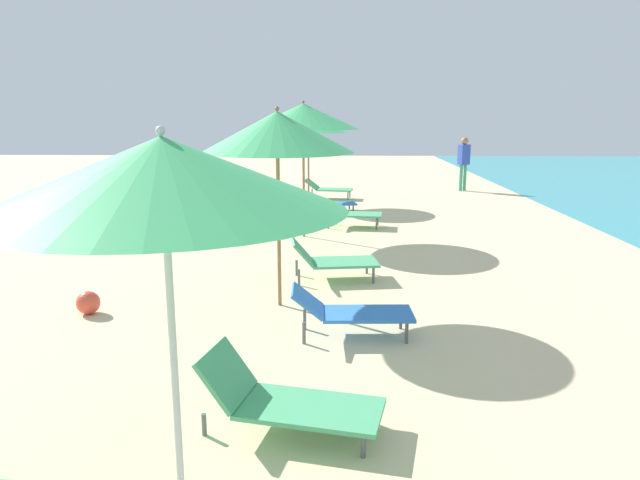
{
  "coord_description": "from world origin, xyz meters",
  "views": [
    {
      "loc": [
        -0.01,
        4.68,
        2.58
      ],
      "look_at": [
        -0.18,
        11.35,
        1.11
      ],
      "focal_mm": 32.74,
      "sensor_mm": 36.0,
      "label": 1
    }
  ],
  "objects_px": {
    "lounger_farthest_shoreside": "(328,188)",
    "beach_ball": "(88,303)",
    "lounger_farthest_inland": "(329,202)",
    "umbrella_fourth": "(277,132)",
    "lounger_fourth_shoreside": "(332,259)",
    "lounger_third_shoreside": "(285,399)",
    "umbrella_farthest": "(308,125)",
    "umbrella_third": "(163,174)",
    "lounger_fifth_shoreside": "(351,213)",
    "person_walking_near": "(464,158)",
    "lounger_fourth_inland": "(350,311)",
    "umbrella_fifth": "(303,116)"
  },
  "relations": [
    {
      "from": "lounger_farthest_shoreside",
      "to": "person_walking_near",
      "type": "distance_m",
      "value": 4.93
    },
    {
      "from": "umbrella_third",
      "to": "lounger_fourth_inland",
      "type": "bearing_deg",
      "value": 67.69
    },
    {
      "from": "lounger_third_shoreside",
      "to": "lounger_farthest_inland",
      "type": "relative_size",
      "value": 1.09
    },
    {
      "from": "lounger_fourth_inland",
      "to": "person_walking_near",
      "type": "distance_m",
      "value": 13.69
    },
    {
      "from": "umbrella_farthest",
      "to": "umbrella_third",
      "type": "bearing_deg",
      "value": -91.31
    },
    {
      "from": "lounger_third_shoreside",
      "to": "lounger_farthest_inland",
      "type": "height_order",
      "value": "lounger_third_shoreside"
    },
    {
      "from": "umbrella_fifth",
      "to": "lounger_farthest_inland",
      "type": "bearing_deg",
      "value": 81.3
    },
    {
      "from": "umbrella_fourth",
      "to": "person_walking_near",
      "type": "distance_m",
      "value": 13.01
    },
    {
      "from": "person_walking_near",
      "to": "lounger_farthest_inland",
      "type": "bearing_deg",
      "value": -77.26
    },
    {
      "from": "lounger_third_shoreside",
      "to": "lounger_fourth_inland",
      "type": "height_order",
      "value": "lounger_third_shoreside"
    },
    {
      "from": "lounger_fifth_shoreside",
      "to": "person_walking_near",
      "type": "distance_m",
      "value": 7.5
    },
    {
      "from": "lounger_fourth_shoreside",
      "to": "umbrella_fifth",
      "type": "height_order",
      "value": "umbrella_fifth"
    },
    {
      "from": "umbrella_fourth",
      "to": "lounger_farthest_shoreside",
      "type": "height_order",
      "value": "umbrella_fourth"
    },
    {
      "from": "lounger_fourth_shoreside",
      "to": "lounger_farthest_shoreside",
      "type": "height_order",
      "value": "lounger_fourth_shoreside"
    },
    {
      "from": "umbrella_fourth",
      "to": "lounger_fifth_shoreside",
      "type": "relative_size",
      "value": 1.85
    },
    {
      "from": "lounger_fourth_shoreside",
      "to": "umbrella_farthest",
      "type": "height_order",
      "value": "umbrella_farthest"
    },
    {
      "from": "umbrella_fourth",
      "to": "person_walking_near",
      "type": "xyz_separation_m",
      "value": [
        5.0,
        11.94,
        -1.24
      ]
    },
    {
      "from": "lounger_farthest_inland",
      "to": "beach_ball",
      "type": "relative_size",
      "value": 4.73
    },
    {
      "from": "umbrella_fourth",
      "to": "lounger_farthest_inland",
      "type": "bearing_deg",
      "value": 85.67
    },
    {
      "from": "lounger_third_shoreside",
      "to": "umbrella_farthest",
      "type": "height_order",
      "value": "umbrella_farthest"
    },
    {
      "from": "person_walking_near",
      "to": "beach_ball",
      "type": "relative_size",
      "value": 5.79
    },
    {
      "from": "umbrella_fifth",
      "to": "umbrella_farthest",
      "type": "xyz_separation_m",
      "value": [
        -0.09,
        4.27,
        -0.27
      ]
    },
    {
      "from": "lounger_fifth_shoreside",
      "to": "lounger_farthest_inland",
      "type": "distance_m",
      "value": 2.2
    },
    {
      "from": "umbrella_farthest",
      "to": "beach_ball",
      "type": "distance_m",
      "value": 9.73
    },
    {
      "from": "lounger_third_shoreside",
      "to": "umbrella_fourth",
      "type": "bearing_deg",
      "value": 108.53
    },
    {
      "from": "umbrella_fourth",
      "to": "lounger_fifth_shoreside",
      "type": "distance_m",
      "value": 6.02
    },
    {
      "from": "lounger_fifth_shoreside",
      "to": "umbrella_fourth",
      "type": "bearing_deg",
      "value": -94.56
    },
    {
      "from": "umbrella_third",
      "to": "umbrella_fifth",
      "type": "relative_size",
      "value": 0.89
    },
    {
      "from": "lounger_farthest_shoreside",
      "to": "umbrella_third",
      "type": "bearing_deg",
      "value": -85.72
    },
    {
      "from": "lounger_fourth_shoreside",
      "to": "lounger_fourth_inland",
      "type": "relative_size",
      "value": 0.98
    },
    {
      "from": "lounger_farthest_shoreside",
      "to": "person_walking_near",
      "type": "xyz_separation_m",
      "value": [
        4.47,
        1.94,
        0.76
      ]
    },
    {
      "from": "umbrella_fourth",
      "to": "lounger_fourth_shoreside",
      "type": "relative_size",
      "value": 1.88
    },
    {
      "from": "umbrella_fourth",
      "to": "beach_ball",
      "type": "height_order",
      "value": "umbrella_fourth"
    },
    {
      "from": "lounger_farthest_shoreside",
      "to": "lounger_farthest_inland",
      "type": "relative_size",
      "value": 1.04
    },
    {
      "from": "umbrella_fifth",
      "to": "person_walking_near",
      "type": "xyz_separation_m",
      "value": [
        4.91,
        7.45,
        -1.41
      ]
    },
    {
      "from": "umbrella_fourth",
      "to": "lounger_fourth_shoreside",
      "type": "xyz_separation_m",
      "value": [
        0.7,
        1.26,
        -2.0
      ]
    },
    {
      "from": "umbrella_third",
      "to": "umbrella_farthest",
      "type": "xyz_separation_m",
      "value": [
        0.29,
        12.83,
        0.0
      ]
    },
    {
      "from": "umbrella_fifth",
      "to": "lounger_farthest_inland",
      "type": "xyz_separation_m",
      "value": [
        0.49,
        3.21,
        -2.24
      ]
    },
    {
      "from": "lounger_farthest_inland",
      "to": "umbrella_fifth",
      "type": "bearing_deg",
      "value": -109.02
    },
    {
      "from": "umbrella_fifth",
      "to": "lounger_fifth_shoreside",
      "type": "distance_m",
      "value": 2.63
    },
    {
      "from": "lounger_third_shoreside",
      "to": "lounger_farthest_inland",
      "type": "distance_m",
      "value": 10.88
    },
    {
      "from": "umbrella_third",
      "to": "lounger_fifth_shoreside",
      "type": "bearing_deg",
      "value": 81.68
    },
    {
      "from": "lounger_fifth_shoreside",
      "to": "beach_ball",
      "type": "distance_m",
      "value": 6.98
    },
    {
      "from": "lounger_fourth_shoreside",
      "to": "person_walking_near",
      "type": "height_order",
      "value": "person_walking_near"
    },
    {
      "from": "umbrella_farthest",
      "to": "lounger_farthest_shoreside",
      "type": "bearing_deg",
      "value": 66.84
    },
    {
      "from": "lounger_farthest_shoreside",
      "to": "beach_ball",
      "type": "height_order",
      "value": "lounger_farthest_shoreside"
    },
    {
      "from": "lounger_fifth_shoreside",
      "to": "person_walking_near",
      "type": "bearing_deg",
      "value": 65.42
    },
    {
      "from": "umbrella_farthest",
      "to": "person_walking_near",
      "type": "height_order",
      "value": "umbrella_farthest"
    },
    {
      "from": "lounger_fifth_shoreside",
      "to": "lounger_farthest_shoreside",
      "type": "distance_m",
      "value": 4.47
    },
    {
      "from": "umbrella_third",
      "to": "beach_ball",
      "type": "xyz_separation_m",
      "value": [
        -2.16,
        3.65,
        -2.06
      ]
    }
  ]
}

